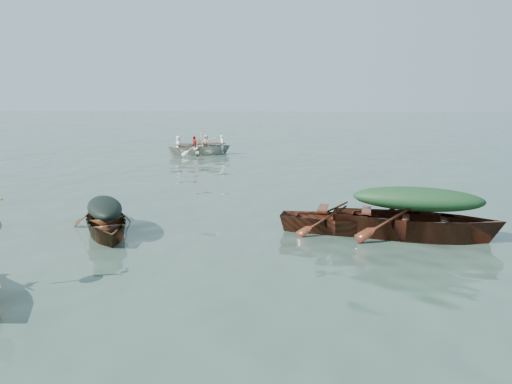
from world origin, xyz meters
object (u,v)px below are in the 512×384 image
at_px(green_tarp_boat, 415,238).
at_px(open_wooden_boat, 344,233).
at_px(dark_covered_boat, 106,234).
at_px(rowed_boat, 201,155).

xyz_separation_m(green_tarp_boat, open_wooden_boat, (-1.53, 0.34, 0.00)).
xyz_separation_m(dark_covered_boat, green_tarp_boat, (6.97, 0.08, 0.00)).
bearing_deg(dark_covered_boat, rowed_boat, 66.13).
bearing_deg(rowed_boat, open_wooden_boat, 179.83).
distance_m(dark_covered_boat, green_tarp_boat, 6.97).
relative_size(open_wooden_boat, rowed_boat, 0.91).
relative_size(dark_covered_boat, open_wooden_boat, 0.90).
distance_m(dark_covered_boat, open_wooden_boat, 5.45).
xyz_separation_m(dark_covered_boat, rowed_boat, (-0.30, 14.39, 0.00)).
relative_size(green_tarp_boat, open_wooden_boat, 1.24).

